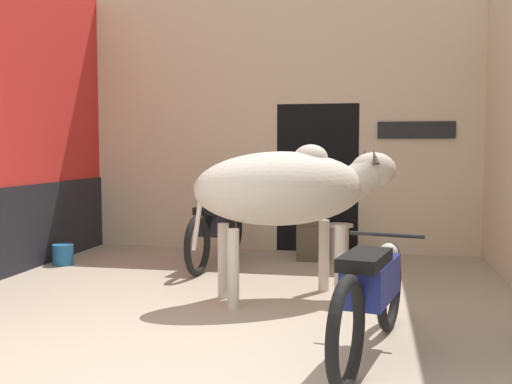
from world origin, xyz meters
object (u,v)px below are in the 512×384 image
at_px(motorcycle_far, 216,229).
at_px(shopkeeper_seated, 309,210).
at_px(cow, 290,189).
at_px(bucket, 63,255).
at_px(motorcycle_near, 371,291).
at_px(plastic_stool, 339,240).

xyz_separation_m(motorcycle_far, shopkeeper_seated, (1.11, 0.60, 0.19)).
distance_m(cow, bucket, 3.40).
distance_m(motorcycle_near, plastic_stool, 3.76).
distance_m(motorcycle_far, plastic_stool, 1.68).
bearing_deg(motorcycle_near, shopkeeper_seated, 102.91).
bearing_deg(cow, shopkeeper_seated, 90.86).
xyz_separation_m(cow, motorcycle_far, (-1.14, 1.50, -0.62)).
xyz_separation_m(shopkeeper_seated, bucket, (-3.03, -0.95, -0.53)).
xyz_separation_m(plastic_stool, bucket, (-3.41, -1.08, -0.12)).
bearing_deg(cow, motorcycle_near, -62.23).
bearing_deg(plastic_stool, motorcycle_near, -83.33).
bearing_deg(bucket, shopkeeper_seated, 17.42).
bearing_deg(plastic_stool, motorcycle_far, -154.20).
height_order(cow, shopkeeper_seated, cow).
bearing_deg(shopkeeper_seated, cow, -89.14).
bearing_deg(motorcycle_far, motorcycle_near, -57.27).
distance_m(cow, motorcycle_near, 1.81).
relative_size(cow, shopkeeper_seated, 1.70).
xyz_separation_m(motorcycle_near, plastic_stool, (-0.44, 3.73, -0.22)).
height_order(plastic_stool, bucket, plastic_stool).
relative_size(motorcycle_near, bucket, 7.78).
distance_m(cow, motorcycle_far, 1.98).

